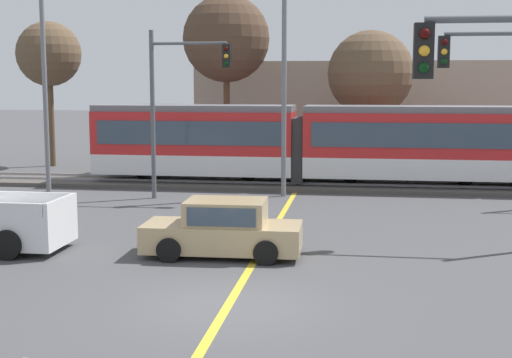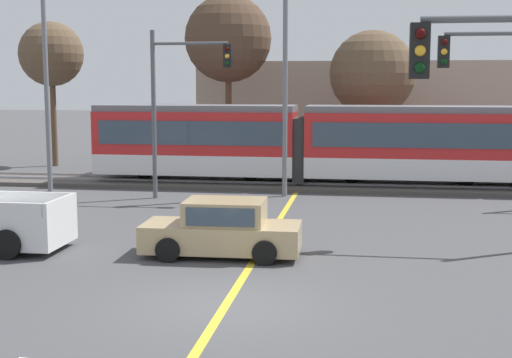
# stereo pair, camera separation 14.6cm
# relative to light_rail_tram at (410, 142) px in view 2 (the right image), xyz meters

# --- Properties ---
(ground_plane) EXTENTS (200.00, 200.00, 0.00)m
(ground_plane) POSITION_rel_light_rail_tram_xyz_m (-4.75, -17.38, -2.05)
(ground_plane) COLOR #474749
(track_bed) EXTENTS (120.00, 4.00, 0.18)m
(track_bed) POSITION_rel_light_rail_tram_xyz_m (-4.75, 0.01, -1.96)
(track_bed) COLOR #4C4742
(track_bed) RESTS_ON ground
(rail_near) EXTENTS (120.00, 0.08, 0.10)m
(rail_near) POSITION_rel_light_rail_tram_xyz_m (-4.75, -0.71, -1.82)
(rail_near) COLOR #939399
(rail_near) RESTS_ON track_bed
(rail_far) EXTENTS (120.00, 0.08, 0.10)m
(rail_far) POSITION_rel_light_rail_tram_xyz_m (-4.75, 0.73, -1.82)
(rail_far) COLOR #939399
(rail_far) RESTS_ON track_bed
(light_rail_tram) EXTENTS (28.00, 2.64, 3.43)m
(light_rail_tram) POSITION_rel_light_rail_tram_xyz_m (0.00, 0.00, 0.00)
(light_rail_tram) COLOR silver
(light_rail_tram) RESTS_ON track_bed
(lane_centre_line) EXTENTS (0.20, 18.37, 0.01)m
(lane_centre_line) POSITION_rel_light_rail_tram_xyz_m (-4.75, -11.18, -2.04)
(lane_centre_line) COLOR gold
(lane_centre_line) RESTS_ON ground
(sedan_crossing) EXTENTS (4.24, 1.99, 1.52)m
(sedan_crossing) POSITION_rel_light_rail_tram_xyz_m (-5.67, -13.18, -1.35)
(sedan_crossing) COLOR tan
(sedan_crossing) RESTS_ON ground
(traffic_light_far_left) EXTENTS (3.25, 0.38, 6.64)m
(traffic_light_far_left) POSITION_rel_light_rail_tram_xyz_m (-9.22, -4.15, 2.25)
(traffic_light_far_left) COLOR #515459
(traffic_light_far_left) RESTS_ON ground
(street_lamp_west) EXTENTS (1.90, 0.28, 8.97)m
(street_lamp_west) POSITION_rel_light_rail_tram_xyz_m (-15.02, -3.12, 2.99)
(street_lamp_west) COLOR slate
(street_lamp_west) RESTS_ON ground
(street_lamp_centre) EXTENTS (1.89, 0.28, 9.29)m
(street_lamp_centre) POSITION_rel_light_rail_tram_xyz_m (-4.99, -2.87, 3.15)
(street_lamp_centre) COLOR slate
(street_lamp_centre) RESTS_ON ground
(bare_tree_far_west) EXTENTS (3.51, 3.51, 7.92)m
(bare_tree_far_west) POSITION_rel_light_rail_tram_xyz_m (-18.98, 5.82, 4.07)
(bare_tree_far_west) COLOR brown
(bare_tree_far_west) RESTS_ON ground
(bare_tree_west) EXTENTS (4.39, 4.39, 9.00)m
(bare_tree_west) POSITION_rel_light_rail_tram_xyz_m (-8.84, 4.36, 4.73)
(bare_tree_west) COLOR brown
(bare_tree_west) RESTS_ON ground
(bare_tree_east) EXTENTS (4.26, 4.26, 7.19)m
(bare_tree_east) POSITION_rel_light_rail_tram_xyz_m (-1.62, 4.60, 3.00)
(bare_tree_east) COLOR brown
(bare_tree_east) RESTS_ON ground
(building_backdrop_far) EXTENTS (21.77, 6.00, 5.80)m
(building_backdrop_far) POSITION_rel_light_rail_tram_xyz_m (-0.60, 11.32, 0.85)
(building_backdrop_far) COLOR tan
(building_backdrop_far) RESTS_ON ground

